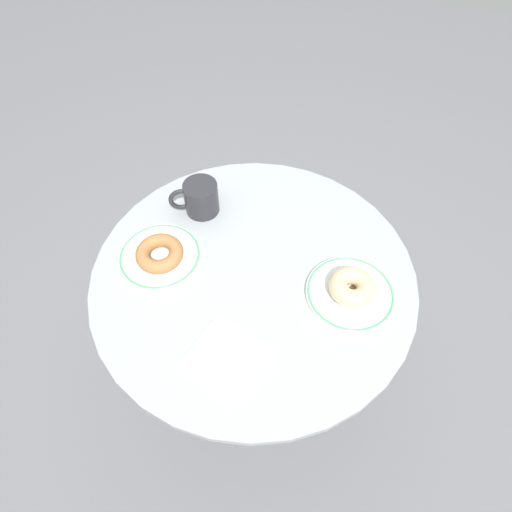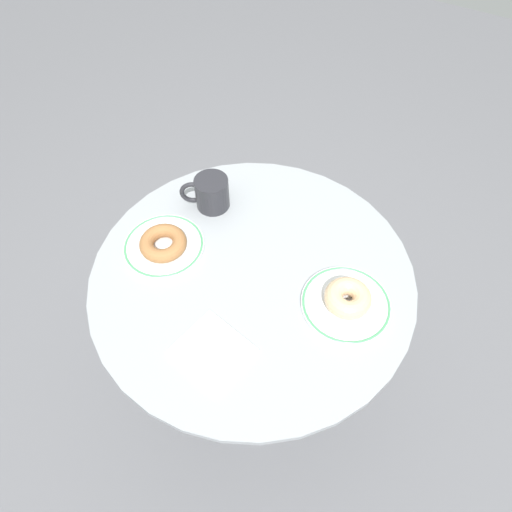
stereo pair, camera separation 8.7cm
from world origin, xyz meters
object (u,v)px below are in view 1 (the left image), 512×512
Objects in this scene: plate_left at (160,256)px; paper_napkin at (227,355)px; donut_glazed at (352,287)px; plate_right at (350,293)px; cafe_table at (254,319)px; coffee_mug at (200,198)px; donut_cinnamon at (160,253)px.

plate_left reaches higher than paper_napkin.
donut_glazed is at bearing 10.01° from plate_left.
plate_right reaches higher than paper_napkin.
plate_right is 1.93× the size of donut_glazed.
cafe_table is at bearing 11.86° from plate_left.
plate_left is 1.71× the size of coffee_mug.
donut_cinnamon is at bearing -169.00° from donut_glazed.
paper_napkin is at bearing -32.34° from donut_cinnamon.
coffee_mug is (-0.25, 0.35, 0.04)m from paper_napkin.
donut_glazed is at bearing -90.00° from plate_right.
donut_cinnamon is at bearing -93.84° from coffee_mug.
paper_napkin is 0.43m from coffee_mug.
plate_right is 0.47m from donut_cinnamon.
cafe_table is at bearing -171.87° from plate_right.
cafe_table is 3.80× the size of plate_right.
paper_napkin is at bearing -128.04° from plate_right.
plate_left is at bearing -96.23° from coffee_mug.
donut_cinnamon is 0.98× the size of coffee_mug.
donut_cinnamon reaches higher than plate_right.
plate_left is 1.37× the size of paper_napkin.
cafe_table is 3.87× the size of plate_left.
plate_left is at bearing -169.99° from plate_right.
donut_glazed is 0.46m from coffee_mug.
donut_glazed is (0.23, 0.03, 0.26)m from cafe_table.
paper_napkin is 1.25× the size of coffee_mug.
cafe_table is 0.33m from plate_right.
cafe_table is 0.37m from coffee_mug.
donut_glazed is (0.00, -0.00, 0.03)m from plate_right.
paper_napkin is at bearing -81.14° from cafe_table.
donut_cinnamon is 0.31m from paper_napkin.
plate_left is 1.90× the size of donut_glazed.
donut_glazed reaches higher than donut_cinnamon.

